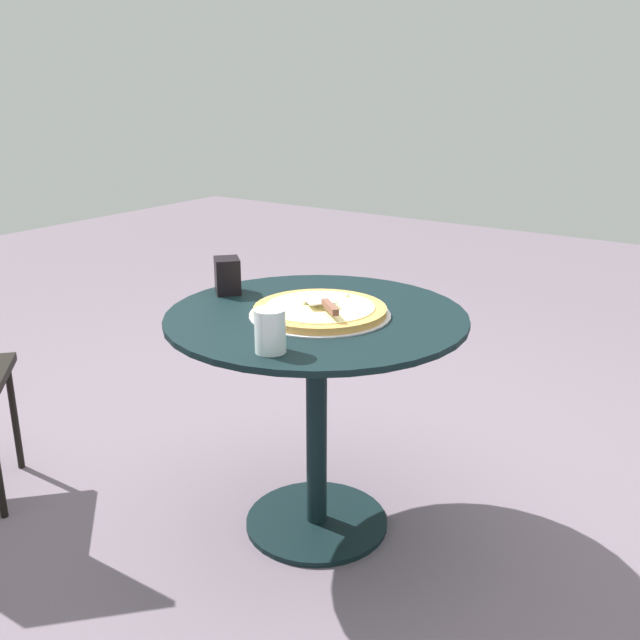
{
  "coord_description": "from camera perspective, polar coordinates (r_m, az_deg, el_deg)",
  "views": [
    {
      "loc": [
        -1.64,
        -1.14,
        1.35
      ],
      "look_at": [
        -0.01,
        -0.02,
        0.69
      ],
      "focal_mm": 40.5,
      "sensor_mm": 36.0,
      "label": 1
    }
  ],
  "objects": [
    {
      "name": "drinking_cup",
      "position": [
        1.78,
        -3.96,
        -0.85
      ],
      "size": [
        0.08,
        0.08,
        0.11
      ],
      "primitive_type": "cylinder",
      "color": "silver",
      "rests_on": "patio_table"
    },
    {
      "name": "patio_table",
      "position": [
        2.15,
        -0.28,
        -4.04
      ],
      "size": [
        0.88,
        0.88,
        0.71
      ],
      "color": "black",
      "rests_on": "ground"
    },
    {
      "name": "pizza_server",
      "position": [
        2.02,
        0.4,
        1.35
      ],
      "size": [
        0.17,
        0.19,
        0.02
      ],
      "color": "silver",
      "rests_on": "pizza_on_tray"
    },
    {
      "name": "ground_plane",
      "position": [
        2.41,
        -0.26,
        -15.77
      ],
      "size": [
        10.0,
        10.0,
        0.0
      ],
      "primitive_type": "plane",
      "color": "slate"
    },
    {
      "name": "napkin_dispenser",
      "position": [
        2.3,
        -7.32,
        3.5
      ],
      "size": [
        0.12,
        0.12,
        0.11
      ],
      "primitive_type": "cube",
      "rotation": [
        0.0,
        0.0,
        0.83
      ],
      "color": "black",
      "rests_on": "patio_table"
    },
    {
      "name": "pizza_on_tray",
      "position": [
        2.08,
        -0.0,
        0.75
      ],
      "size": [
        0.41,
        0.41,
        0.04
      ],
      "color": "#BABAC7",
      "rests_on": "patio_table"
    }
  ]
}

